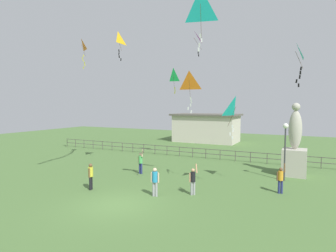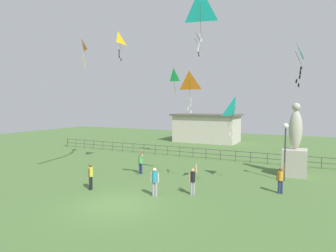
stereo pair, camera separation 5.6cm
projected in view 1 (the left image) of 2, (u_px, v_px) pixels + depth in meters
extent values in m
plane|color=#4C7038|center=(117.00, 205.00, 14.43)|extent=(80.00, 80.00, 0.00)
cube|color=#B2AD9E|center=(294.00, 162.00, 20.41)|extent=(1.62, 1.62, 1.92)
ellipsoid|color=#B2AD9E|center=(295.00, 130.00, 20.24)|extent=(0.90, 0.76, 2.77)
sphere|color=#B2AD9E|center=(296.00, 107.00, 20.12)|extent=(0.56, 0.56, 0.56)
cylinder|color=#38383D|center=(285.00, 155.00, 18.93)|extent=(0.10, 0.10, 3.54)
sphere|color=white|center=(286.00, 126.00, 18.79)|extent=(0.36, 0.36, 0.36)
cylinder|color=black|center=(91.00, 183.00, 17.08)|extent=(0.14, 0.14, 0.80)
cylinder|color=black|center=(90.00, 183.00, 16.93)|extent=(0.14, 0.14, 0.80)
cylinder|color=gold|center=(91.00, 172.00, 16.96)|extent=(0.29, 0.29, 0.57)
sphere|color=brown|center=(91.00, 165.00, 16.93)|extent=(0.22, 0.22, 0.22)
cylinder|color=brown|center=(92.00, 172.00, 17.15)|extent=(0.09, 0.09, 0.54)
cylinder|color=brown|center=(89.00, 173.00, 16.77)|extent=(0.09, 0.09, 0.54)
cylinder|color=#99999E|center=(194.00, 188.00, 16.04)|extent=(0.13, 0.13, 0.77)
cylinder|color=#99999E|center=(192.00, 188.00, 16.00)|extent=(0.13, 0.13, 0.77)
cylinder|color=black|center=(193.00, 177.00, 15.98)|extent=(0.28, 0.28, 0.54)
sphere|color=tan|center=(193.00, 170.00, 15.95)|extent=(0.21, 0.21, 0.21)
cylinder|color=tan|center=(196.00, 168.00, 15.95)|extent=(0.21, 0.22, 0.52)
cylinder|color=tan|center=(190.00, 178.00, 15.93)|extent=(0.08, 0.08, 0.51)
cylinder|color=navy|center=(141.00, 169.00, 20.93)|extent=(0.13, 0.13, 0.79)
cylinder|color=navy|center=(140.00, 168.00, 21.01)|extent=(0.13, 0.13, 0.79)
cylinder|color=#4CB259|center=(141.00, 159.00, 20.92)|extent=(0.29, 0.29, 0.56)
sphere|color=beige|center=(141.00, 154.00, 20.89)|extent=(0.21, 0.21, 0.21)
cylinder|color=beige|center=(142.00, 153.00, 20.74)|extent=(0.10, 0.18, 0.54)
cylinder|color=beige|center=(138.00, 160.00, 21.02)|extent=(0.09, 0.09, 0.53)
cylinder|color=navy|center=(282.00, 187.00, 16.29)|extent=(0.13, 0.13, 0.76)
cylinder|color=navy|center=(279.00, 187.00, 16.31)|extent=(0.13, 0.13, 0.76)
cylinder|color=orange|center=(281.00, 176.00, 16.25)|extent=(0.28, 0.28, 0.54)
sphere|color=brown|center=(281.00, 169.00, 16.22)|extent=(0.20, 0.20, 0.20)
cylinder|color=brown|center=(285.00, 168.00, 16.14)|extent=(0.12, 0.16, 0.52)
cylinder|color=brown|center=(277.00, 176.00, 16.28)|extent=(0.08, 0.08, 0.51)
cylinder|color=#99999E|center=(156.00, 189.00, 15.75)|extent=(0.14, 0.14, 0.81)
cylinder|color=#99999E|center=(154.00, 189.00, 15.79)|extent=(0.14, 0.14, 0.81)
cylinder|color=#268CBF|center=(155.00, 177.00, 15.72)|extent=(0.30, 0.30, 0.57)
sphere|color=beige|center=(155.00, 170.00, 15.69)|extent=(0.22, 0.22, 0.22)
cylinder|color=beige|center=(158.00, 178.00, 15.67)|extent=(0.09, 0.09, 0.55)
cylinder|color=beige|center=(152.00, 177.00, 15.77)|extent=(0.09, 0.09, 0.55)
pyramid|color=#19B2B2|center=(236.00, 107.00, 16.53)|extent=(0.85, 1.01, 1.18)
cylinder|color=#4C381E|center=(232.00, 117.00, 16.78)|extent=(0.53, 0.23, 1.18)
cube|color=white|center=(232.00, 127.00, 16.82)|extent=(0.10, 0.03, 0.20)
cube|color=white|center=(233.00, 130.00, 16.84)|extent=(0.11, 0.05, 0.21)
cube|color=white|center=(230.00, 134.00, 16.86)|extent=(0.10, 0.05, 0.20)
cube|color=white|center=(232.00, 138.00, 16.87)|extent=(0.12, 0.04, 0.21)
pyramid|color=#B22DB2|center=(194.00, 38.00, 24.08)|extent=(0.90, 0.99, 1.01)
cylinder|color=#4C381E|center=(198.00, 44.00, 24.07)|extent=(0.65, 0.23, 1.01)
cube|color=black|center=(199.00, 50.00, 24.11)|extent=(0.09, 0.02, 0.20)
cube|color=black|center=(198.00, 53.00, 24.13)|extent=(0.09, 0.04, 0.20)
cube|color=black|center=(199.00, 55.00, 24.14)|extent=(0.09, 0.02, 0.20)
pyramid|color=#19B2B2|center=(295.00, 51.00, 15.07)|extent=(0.44, 0.82, 0.93)
cylinder|color=#4C381E|center=(299.00, 60.00, 15.02)|extent=(0.41, 0.03, 0.93)
cube|color=black|center=(301.00, 69.00, 15.05)|extent=(0.10, 0.01, 0.20)
cube|color=black|center=(300.00, 73.00, 15.07)|extent=(0.08, 0.04, 0.20)
cube|color=black|center=(300.00, 77.00, 15.08)|extent=(0.09, 0.03, 0.20)
cube|color=black|center=(296.00, 81.00, 15.10)|extent=(0.11, 0.02, 0.21)
cube|color=black|center=(299.00, 85.00, 15.12)|extent=(0.09, 0.04, 0.20)
pyramid|color=orange|center=(81.00, 44.00, 26.48)|extent=(0.91, 0.78, 1.05)
cylinder|color=#4C381E|center=(83.00, 50.00, 26.62)|extent=(0.22, 0.35, 1.05)
cube|color=yellow|center=(84.00, 56.00, 26.65)|extent=(0.10, 0.03, 0.20)
cube|color=yellow|center=(82.00, 58.00, 26.67)|extent=(0.09, 0.03, 0.20)
cube|color=yellow|center=(83.00, 60.00, 26.69)|extent=(0.10, 0.03, 0.21)
cube|color=yellow|center=(84.00, 63.00, 26.70)|extent=(0.11, 0.05, 0.21)
cube|color=yellow|center=(85.00, 65.00, 26.72)|extent=(0.10, 0.02, 0.20)
cube|color=yellow|center=(83.00, 68.00, 26.74)|extent=(0.08, 0.03, 0.20)
pyramid|color=yellow|center=(118.00, 38.00, 21.53)|extent=(0.36, 0.97, 0.99)
cylinder|color=#4C381E|center=(120.00, 44.00, 21.49)|extent=(0.34, 0.02, 0.99)
cube|color=black|center=(119.00, 51.00, 21.53)|extent=(0.09, 0.03, 0.20)
cube|color=black|center=(119.00, 54.00, 21.54)|extent=(0.10, 0.03, 0.21)
cube|color=black|center=(119.00, 57.00, 21.56)|extent=(0.09, 0.02, 0.20)
cube|color=black|center=(121.00, 60.00, 21.58)|extent=(0.12, 0.05, 0.21)
pyramid|color=#1EB759|center=(173.00, 75.00, 27.01)|extent=(0.84, 0.73, 1.23)
cylinder|color=#4C381E|center=(174.00, 82.00, 27.33)|extent=(0.15, 0.58, 1.23)
cube|color=yellow|center=(175.00, 88.00, 27.37)|extent=(0.08, 0.03, 0.20)
cube|color=yellow|center=(175.00, 90.00, 27.39)|extent=(0.10, 0.03, 0.20)
cube|color=yellow|center=(175.00, 93.00, 27.41)|extent=(0.10, 0.03, 0.21)
pyramid|color=#19B2B2|center=(200.00, 4.00, 13.62)|extent=(1.27, 0.76, 1.50)
cylinder|color=#4C381E|center=(201.00, 21.00, 13.92)|extent=(0.13, 0.50, 1.50)
cube|color=white|center=(200.00, 36.00, 13.97)|extent=(0.09, 0.04, 0.20)
cube|color=white|center=(201.00, 40.00, 13.99)|extent=(0.10, 0.03, 0.20)
cube|color=white|center=(199.00, 45.00, 14.00)|extent=(0.09, 0.04, 0.20)
cube|color=white|center=(199.00, 49.00, 14.02)|extent=(0.10, 0.02, 0.21)
pyramid|color=orange|center=(189.00, 80.00, 18.30)|extent=(1.10, 0.40, 1.21)
cylinder|color=#4C381E|center=(190.00, 90.00, 18.49)|extent=(0.04, 0.33, 1.21)
cube|color=white|center=(191.00, 98.00, 18.53)|extent=(0.11, 0.05, 0.21)
cube|color=white|center=(191.00, 102.00, 18.55)|extent=(0.09, 0.05, 0.20)
cube|color=white|center=(191.00, 105.00, 18.56)|extent=(0.08, 0.03, 0.20)
cube|color=white|center=(188.00, 108.00, 18.58)|extent=(0.08, 0.02, 0.20)
cube|color=white|center=(191.00, 112.00, 18.60)|extent=(0.12, 0.03, 0.21)
cylinder|color=#4C4742|center=(67.00, 142.00, 34.92)|extent=(0.06, 0.06, 0.95)
cylinder|color=#4C4742|center=(76.00, 143.00, 34.30)|extent=(0.06, 0.06, 0.95)
cylinder|color=#4C4742|center=(84.00, 144.00, 33.70)|extent=(0.06, 0.06, 0.95)
cylinder|color=#4C4742|center=(93.00, 145.00, 33.07)|extent=(0.06, 0.06, 0.95)
cylinder|color=#4C4742|center=(102.00, 145.00, 32.46)|extent=(0.06, 0.06, 0.95)
cylinder|color=#4C4742|center=(112.00, 146.00, 31.85)|extent=(0.06, 0.06, 0.95)
cylinder|color=#4C4742|center=(122.00, 147.00, 31.22)|extent=(0.06, 0.06, 0.95)
cylinder|color=#4C4742|center=(133.00, 148.00, 30.61)|extent=(0.06, 0.06, 0.95)
cylinder|color=#4C4742|center=(144.00, 149.00, 30.00)|extent=(0.06, 0.06, 0.95)
cylinder|color=#4C4742|center=(155.00, 150.00, 29.38)|extent=(0.06, 0.06, 0.95)
cylinder|color=#4C4742|center=(167.00, 150.00, 28.76)|extent=(0.06, 0.06, 0.95)
cylinder|color=#4C4742|center=(179.00, 152.00, 28.14)|extent=(0.06, 0.06, 0.95)
cylinder|color=#4C4742|center=(193.00, 153.00, 27.51)|extent=(0.06, 0.06, 0.95)
cylinder|color=#4C4742|center=(206.00, 154.00, 26.92)|extent=(0.06, 0.06, 0.95)
cylinder|color=#4C4742|center=(220.00, 155.00, 26.29)|extent=(0.06, 0.06, 0.95)
cylinder|color=#4C4742|center=(235.00, 156.00, 25.66)|extent=(0.06, 0.06, 0.95)
cylinder|color=#4C4742|center=(250.00, 157.00, 25.06)|extent=(0.06, 0.06, 0.95)
cylinder|color=#4C4742|center=(267.00, 159.00, 24.44)|extent=(0.06, 0.06, 0.95)
cylinder|color=#4C4742|center=(285.00, 160.00, 23.82)|extent=(0.06, 0.06, 0.95)
cylinder|color=#4C4742|center=(303.00, 161.00, 23.20)|extent=(0.06, 0.06, 0.95)
cylinder|color=#4C4742|center=(321.00, 163.00, 22.60)|extent=(0.06, 0.06, 0.95)
cube|color=#4C4742|center=(207.00, 149.00, 26.84)|extent=(36.00, 0.05, 0.05)
cube|color=#4C4742|center=(207.00, 154.00, 26.87)|extent=(36.00, 0.05, 0.05)
cube|color=beige|center=(206.00, 129.00, 39.34)|extent=(8.37, 4.72, 3.62)
cube|color=#59544C|center=(206.00, 115.00, 39.20)|extent=(8.97, 5.32, 0.24)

